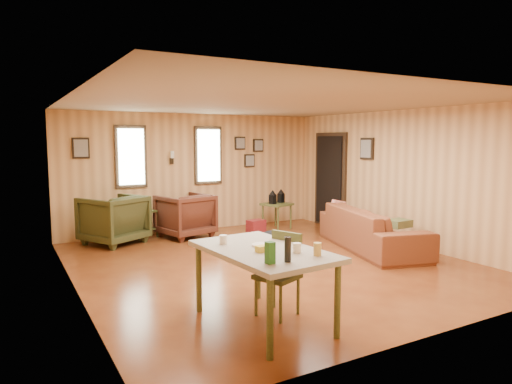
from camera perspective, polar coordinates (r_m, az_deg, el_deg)
room at (r=7.13m, az=1.68°, el=1.22°), size 5.54×6.04×2.44m
sofa at (r=8.05m, az=14.30°, el=-3.63°), size 1.35×2.53×0.95m
recliner_brown at (r=8.90m, az=-8.85°, el=-2.64°), size 1.07×1.03×0.92m
recliner_green at (r=8.60m, az=-17.39°, el=-3.01°), size 1.25×1.23×0.97m
end_table at (r=9.02m, az=-14.08°, el=-3.26°), size 0.65×0.62×0.65m
side_table at (r=9.60m, az=2.62°, el=-1.26°), size 0.66×0.66×0.84m
cooler at (r=9.33m, az=0.01°, el=-4.26°), size 0.38×0.30×0.25m
backpack at (r=7.39m, az=1.84°, el=-6.43°), size 0.56×0.48×0.42m
sofa_pillows at (r=8.41m, az=13.86°, el=-3.03°), size 0.48×1.66×0.34m
dining_table at (r=4.59m, az=0.98°, el=-7.96°), size 1.03×1.60×1.01m
dining_chair at (r=4.95m, az=3.15°, el=-9.55°), size 0.51×0.51×0.88m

